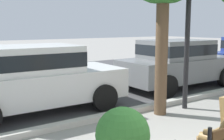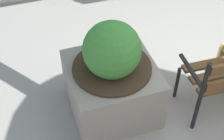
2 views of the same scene
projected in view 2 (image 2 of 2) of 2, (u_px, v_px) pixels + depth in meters
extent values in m
cylinder|color=black|center=(177.00, 83.00, 3.75)|extent=(0.04, 0.04, 0.45)
cylinder|color=black|center=(200.00, 98.00, 3.25)|extent=(0.04, 0.04, 0.95)
cube|color=black|center=(190.00, 70.00, 3.34)|extent=(0.06, 0.48, 0.03)
cylinder|color=olive|center=(219.00, 62.00, 3.96)|extent=(0.11, 0.11, 0.50)
cube|color=olive|center=(212.00, 72.00, 4.15)|extent=(0.14, 0.25, 0.07)
cube|color=olive|center=(224.00, 68.00, 4.21)|extent=(0.14, 0.25, 0.07)
cube|color=gray|center=(112.00, 89.00, 3.56)|extent=(0.90, 0.90, 0.62)
cylinder|color=#38281C|center=(112.00, 67.00, 3.34)|extent=(0.81, 0.81, 0.03)
sphere|color=#387A33|center=(112.00, 50.00, 3.17)|extent=(0.58, 0.58, 0.58)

